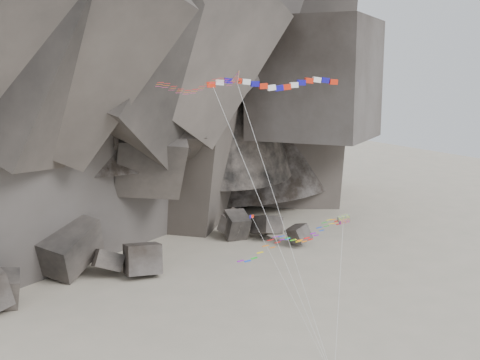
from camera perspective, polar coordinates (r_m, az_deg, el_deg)
boulder_field at (r=87.18m, az=-18.25°, el=-8.54°), size 72.86×17.06×9.24m
delta_kite at (r=53.64m, az=-4.34°, el=8.94°), size 13.41×9.23×28.96m
banner_kite at (r=57.69m, az=3.25°, el=9.02°), size 11.79×10.97×28.17m
parafoil_kite at (r=59.18m, az=4.80°, el=-5.54°), size 15.14×6.58×13.86m
pennant_kite at (r=59.39m, az=2.94°, el=-7.12°), size 3.39×9.15×14.68m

